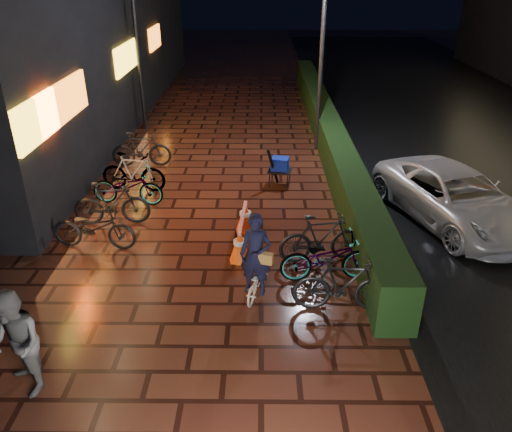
{
  "coord_description": "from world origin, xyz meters",
  "views": [
    {
      "loc": [
        1.09,
        -8.34,
        5.45
      ],
      "look_at": [
        1.01,
        0.21,
        1.1
      ],
      "focal_mm": 35.0,
      "sensor_mm": 36.0,
      "label": 1
    }
  ],
  "objects_px": {
    "van": "(455,197)",
    "cart_assembly": "(279,165)",
    "traffic_barrier": "(243,230)",
    "bystander_person": "(16,344)",
    "cyclist": "(256,267)"
  },
  "relations": [
    {
      "from": "van",
      "to": "bystander_person",
      "type": "bearing_deg",
      "value": -164.81
    },
    {
      "from": "cyclist",
      "to": "cart_assembly",
      "type": "xyz_separation_m",
      "value": [
        0.57,
        5.05,
        -0.03
      ]
    },
    {
      "from": "van",
      "to": "cart_assembly",
      "type": "height_order",
      "value": "van"
    },
    {
      "from": "traffic_barrier",
      "to": "van",
      "type": "bearing_deg",
      "value": 12.98
    },
    {
      "from": "bystander_person",
      "to": "van",
      "type": "distance_m",
      "value": 9.43
    },
    {
      "from": "bystander_person",
      "to": "cyclist",
      "type": "relative_size",
      "value": 0.99
    },
    {
      "from": "bystander_person",
      "to": "van",
      "type": "xyz_separation_m",
      "value": [
        7.81,
        5.27,
        -0.2
      ]
    },
    {
      "from": "bystander_person",
      "to": "traffic_barrier",
      "type": "xyz_separation_m",
      "value": [
        2.94,
        4.15,
        -0.48
      ]
    },
    {
      "from": "cyclist",
      "to": "traffic_barrier",
      "type": "xyz_separation_m",
      "value": [
        -0.3,
        1.86,
        -0.27
      ]
    },
    {
      "from": "van",
      "to": "cart_assembly",
      "type": "relative_size",
      "value": 3.87
    },
    {
      "from": "cyclist",
      "to": "bystander_person",
      "type": "bearing_deg",
      "value": -144.76
    },
    {
      "from": "cyclist",
      "to": "van",
      "type": "bearing_deg",
      "value": 33.12
    },
    {
      "from": "bystander_person",
      "to": "van",
      "type": "height_order",
      "value": "bystander_person"
    },
    {
      "from": "bystander_person",
      "to": "cart_assembly",
      "type": "relative_size",
      "value": 1.43
    },
    {
      "from": "van",
      "to": "cart_assembly",
      "type": "distance_m",
      "value": 4.5
    }
  ]
}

